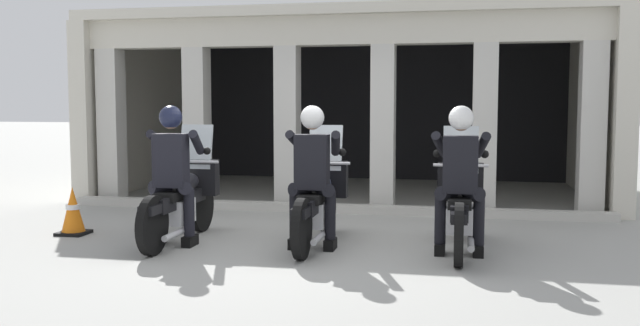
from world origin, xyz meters
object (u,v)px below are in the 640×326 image
motorcycle_center (318,200)px  police_officer_right (460,167)px  motorcycle_right (460,205)px  traffic_cone_flank (73,211)px  police_officer_left (172,163)px  police_officer_center (313,165)px  motorcycle_left (183,198)px

motorcycle_center → police_officer_right: 1.67m
motorcycle_right → traffic_cone_flank: bearing=-175.0°
police_officer_left → motorcycle_center: 1.70m
police_officer_center → motorcycle_right: size_ratio=0.78×
motorcycle_center → traffic_cone_flank: motorcycle_center is taller
motorcycle_center → motorcycle_right: 1.59m
police_officer_center → motorcycle_left: bearing=176.7°
motorcycle_center → traffic_cone_flank: bearing=-176.7°
motorcycle_center → police_officer_right: police_officer_right is taller
motorcycle_left → police_officer_center: police_officer_center is taller
police_officer_center → police_officer_right: (1.59, 0.01, 0.00)m
police_officer_center → motorcycle_right: (1.59, 0.29, -0.44)m
police_officer_left → police_officer_right: bearing=6.8°
motorcycle_left → traffic_cone_flank: bearing=-178.3°
motorcycle_center → motorcycle_right: bearing=2.4°
motorcycle_left → police_officer_center: bearing=-1.1°
motorcycle_left → traffic_cone_flank: 1.48m
police_officer_left → police_officer_right: same height
police_officer_center → traffic_cone_flank: police_officer_center is taller
motorcycle_right → police_officer_right: police_officer_right is taller
motorcycle_right → police_officer_left: bearing=-168.3°
traffic_cone_flank → motorcycle_left: bearing=-2.6°
police_officer_center → motorcycle_right: bearing=12.5°
police_officer_left → traffic_cone_flank: 1.64m
motorcycle_center → police_officer_right: bearing=-7.8°
police_officer_left → police_officer_center: (1.59, 0.13, 0.00)m
motorcycle_left → police_officer_left: (-0.00, -0.28, 0.44)m
police_officer_center → police_officer_right: size_ratio=1.00×
motorcycle_left → police_officer_left: bearing=-86.0°
motorcycle_left → motorcycle_center: 1.60m
police_officer_left → traffic_cone_flank: police_officer_left is taller
motorcycle_right → police_officer_center: bearing=-165.5°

